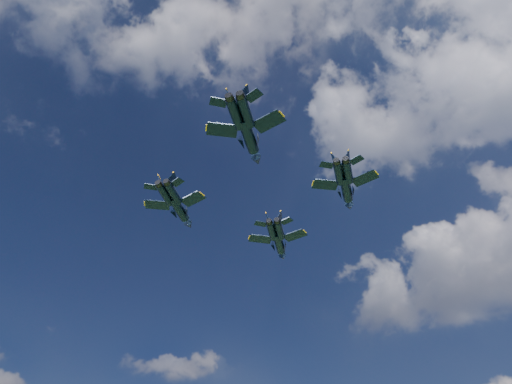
% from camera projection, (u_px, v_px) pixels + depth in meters
% --- Properties ---
extents(jet_lead, '(12.27, 16.54, 4.01)m').
position_uv_depth(jet_lead, '(279.00, 244.00, 110.55)').
color(jet_lead, black).
extents(jet_left, '(12.10, 16.61, 3.96)m').
position_uv_depth(jet_left, '(180.00, 210.00, 100.65)').
color(jet_left, black).
extents(jet_right, '(11.70, 16.06, 3.84)m').
position_uv_depth(jet_right, '(346.00, 190.00, 93.96)').
color(jet_right, black).
extents(jet_slot, '(12.84, 17.55, 4.20)m').
position_uv_depth(jet_slot, '(249.00, 137.00, 84.35)').
color(jet_slot, black).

